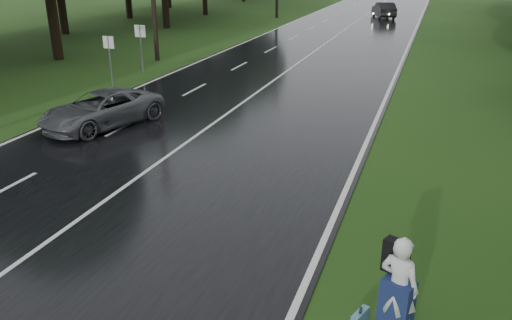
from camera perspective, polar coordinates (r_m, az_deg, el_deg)
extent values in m
plane|color=#234414|center=(12.30, -22.77, -8.99)|extent=(160.00, 160.00, 0.00)
cube|color=black|center=(29.25, 3.72, 10.00)|extent=(12.00, 140.00, 0.04)
cube|color=silver|center=(29.25, 3.72, 10.05)|extent=(0.12, 140.00, 0.01)
imported|color=#505255|center=(19.84, -16.85, 5.45)|extent=(3.51, 5.12, 1.30)
imported|color=black|center=(56.88, 14.07, 15.94)|extent=(3.07, 5.02, 1.56)
imported|color=silver|center=(8.90, 15.62, -13.48)|extent=(0.79, 0.66, 1.84)
cube|color=navy|center=(9.13, 15.36, -15.57)|extent=(0.61, 0.51, 1.03)
cube|color=black|center=(8.89, 15.35, -10.35)|extent=(0.47, 0.36, 0.59)
cube|color=teal|center=(9.33, 11.50, -17.01)|extent=(0.27, 0.46, 0.32)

